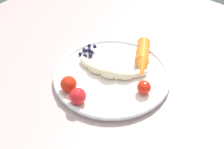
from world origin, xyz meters
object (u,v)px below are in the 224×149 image
at_px(blueberry_pile, 88,52).
at_px(tomato_mid, 144,87).
at_px(plate, 112,75).
at_px(banana, 110,71).
at_px(tomato_near, 69,84).
at_px(tomato_far, 78,96).
at_px(dining_table, 133,105).
at_px(carrot_orange, 142,58).

xyz_separation_m(blueberry_pile, tomato_mid, (0.20, -0.02, 0.01)).
xyz_separation_m(plate, banana, (-0.00, -0.00, 0.02)).
distance_m(plate, tomato_near, 0.12).
bearing_deg(blueberry_pile, tomato_mid, -6.58).
xyz_separation_m(banana, tomato_far, (0.00, -0.12, 0.01)).
relative_size(dining_table, tomato_near, 30.31).
bearing_deg(carrot_orange, tomato_far, -98.04).
bearing_deg(dining_table, carrot_orange, 111.70).
distance_m(blueberry_pile, tomato_mid, 0.20).
height_order(banana, tomato_mid, tomato_mid).
xyz_separation_m(plate, tomato_far, (0.00, -0.12, 0.02)).
bearing_deg(dining_table, tomato_far, -110.55).
xyz_separation_m(dining_table, tomato_near, (-0.10, -0.13, 0.11)).
height_order(dining_table, carrot_orange, carrot_orange).
height_order(banana, blueberry_pile, banana).
height_order(carrot_orange, tomato_far, tomato_far).
bearing_deg(dining_table, banana, -156.15).
relative_size(banana, carrot_orange, 1.34).
relative_size(dining_table, blueberry_pile, 22.43).
xyz_separation_m(plate, blueberry_pile, (-0.10, 0.02, 0.01)).
bearing_deg(tomato_near, plate, 68.59).
distance_m(plate, banana, 0.02).
bearing_deg(dining_table, tomato_mid, -29.26).
bearing_deg(tomato_mid, banana, -178.65).
xyz_separation_m(banana, blueberry_pile, (-0.10, 0.03, -0.01)).
bearing_deg(carrot_orange, banana, -110.91).
distance_m(carrot_orange, tomato_mid, 0.11).
bearing_deg(tomato_far, tomato_near, 162.92).
bearing_deg(banana, plate, 48.77).
height_order(dining_table, tomato_near, tomato_near).
relative_size(dining_table, carrot_orange, 8.76).
bearing_deg(tomato_near, tomato_mid, 37.37).
distance_m(dining_table, tomato_mid, 0.12).
distance_m(dining_table, tomato_near, 0.20).
xyz_separation_m(carrot_orange, tomato_mid, (0.07, -0.08, -0.00)).
relative_size(plate, tomato_far, 7.62).
xyz_separation_m(tomato_near, tomato_mid, (0.14, 0.11, -0.00)).
bearing_deg(plate, tomato_mid, -0.48).
height_order(blueberry_pile, tomato_mid, tomato_mid).
distance_m(carrot_orange, tomato_near, 0.20).
height_order(tomato_near, tomato_mid, tomato_near).
xyz_separation_m(plate, carrot_orange, (0.03, 0.08, 0.02)).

